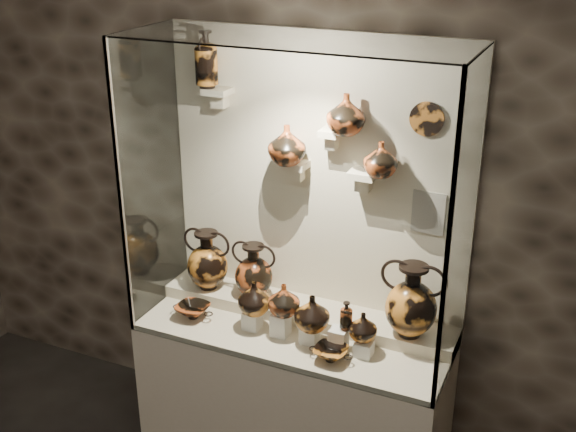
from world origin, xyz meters
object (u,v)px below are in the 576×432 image
object	(u,v)px
jug_e	(363,326)
kylix_left	(193,310)
amphora_mid	(254,271)
amphora_right	(412,300)
jug_a	(255,298)
amphora_left	(208,260)
ovoid_vase_c	(381,159)
jug_c	(312,313)
kylix_right	(331,353)
lekythos_small	(346,314)
lekythos_tall	(206,56)
ovoid_vase_b	(346,114)
jug_b	(284,300)
ovoid_vase_a	(287,145)

from	to	relation	value
jug_e	kylix_left	world-z (taller)	jug_e
amphora_mid	jug_e	size ratio (longest dim) A/B	2.10
amphora_right	jug_a	bearing A→B (deg)	-176.42
jug_a	amphora_mid	bearing A→B (deg)	137.66
amphora_left	jug_a	xyz separation A→B (m)	(0.40, -0.20, -0.05)
ovoid_vase_c	jug_c	bearing A→B (deg)	-152.73
jug_c	amphora_mid	bearing A→B (deg)	140.03
jug_e	ovoid_vase_c	size ratio (longest dim) A/B	0.86
jug_e	ovoid_vase_c	bearing A→B (deg)	88.63
amphora_right	kylix_left	world-z (taller)	amphora_right
jug_c	kylix_left	size ratio (longest dim) A/B	0.83
amphora_right	jug_e	distance (m)	0.28
amphora_mid	kylix_right	size ratio (longest dim) A/B	1.46
amphora_left	lekythos_small	world-z (taller)	amphora_left
lekythos_tall	ovoid_vase_b	world-z (taller)	lekythos_tall
jug_a	kylix_right	distance (m)	0.52
jug_b	ovoid_vase_c	size ratio (longest dim) A/B	1.00
ovoid_vase_a	ovoid_vase_c	world-z (taller)	ovoid_vase_a
amphora_left	ovoid_vase_a	distance (m)	0.89
lekythos_small	kylix_right	world-z (taller)	lekythos_small
jug_e	kylix_right	world-z (taller)	jug_e
amphora_right	jug_c	xyz separation A→B (m)	(-0.47, -0.19, -0.08)
amphora_right	lekythos_tall	size ratio (longest dim) A/B	1.22
ovoid_vase_a	kylix_left	bearing A→B (deg)	-142.40
amphora_mid	ovoid_vase_b	distance (m)	1.08
jug_c	ovoid_vase_b	size ratio (longest dim) A/B	0.97
amphora_mid	lekythos_tall	xyz separation A→B (m)	(-0.29, 0.06, 1.17)
jug_c	ovoid_vase_b	world-z (taller)	ovoid_vase_b
amphora_left	lekythos_small	distance (m)	0.94
kylix_left	amphora_right	bearing A→B (deg)	-12.65
jug_a	kylix_right	xyz separation A→B (m)	(0.48, -0.11, -0.15)
jug_b	jug_e	bearing A→B (deg)	-10.11
jug_e	ovoid_vase_b	world-z (taller)	ovoid_vase_b
amphora_left	amphora_right	distance (m)	1.21
amphora_mid	jug_e	bearing A→B (deg)	-3.22
kylix_left	kylix_right	xyz separation A→B (m)	(0.86, -0.07, -0.00)
kylix_right	lekythos_small	bearing A→B (deg)	86.09
kylix_left	lekythos_tall	distance (m)	1.39
amphora_left	kylix_right	world-z (taller)	amphora_left
amphora_left	kylix_left	size ratio (longest dim) A/B	1.50
amphora_mid	jug_a	world-z (taller)	amphora_mid
amphora_right	ovoid_vase_a	size ratio (longest dim) A/B	1.93
kylix_left	ovoid_vase_b	bearing A→B (deg)	-3.00
amphora_left	jug_c	world-z (taller)	amphora_left
jug_a	jug_e	xyz separation A→B (m)	(0.61, 0.02, -0.04)
ovoid_vase_a	kylix_right	bearing A→B (deg)	-35.22
lekythos_small	jug_c	bearing A→B (deg)	-168.20
jug_b	ovoid_vase_a	bearing A→B (deg)	98.58
lekythos_small	kylix_left	world-z (taller)	lekythos_small
amphora_right	kylix_left	size ratio (longest dim) A/B	1.70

